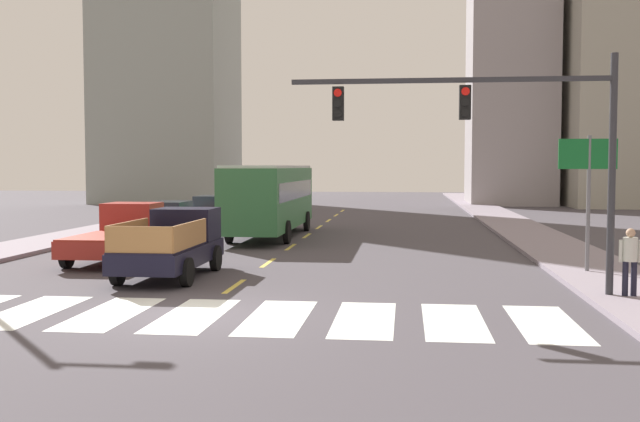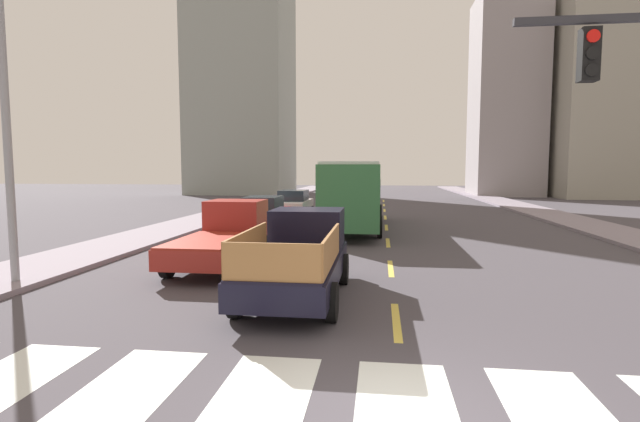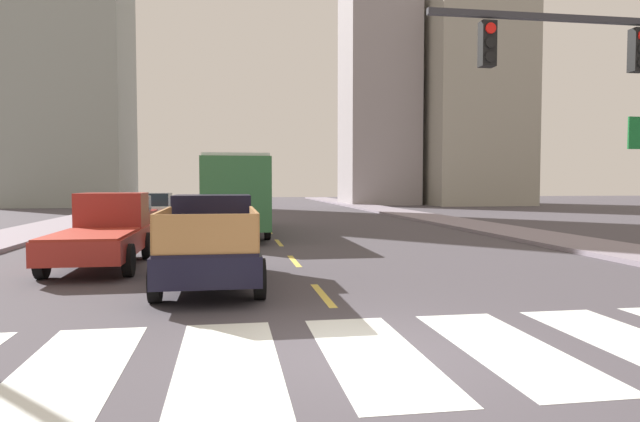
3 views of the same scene
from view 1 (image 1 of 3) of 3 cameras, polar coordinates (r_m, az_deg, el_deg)
name	(u,v)px [view 1 (image 1 of 3)]	position (r m, az deg, el deg)	size (l,w,h in m)	color
ground_plane	(193,315)	(16.80, -9.68, -7.87)	(160.00, 160.00, 0.00)	#464148
sidewalk_right	(538,239)	(34.46, 16.36, -2.04)	(3.01, 110.00, 0.15)	gray
sidewalk_left	(85,234)	(37.18, -17.51, -1.67)	(3.01, 110.00, 0.15)	gray
crosswalk_stripe_2	(31,311)	(18.20, -21.26, -7.16)	(1.28, 3.87, 0.01)	silver
crosswalk_stripe_3	(111,313)	(17.41, -15.71, -7.53)	(1.28, 3.87, 0.01)	silver
crosswalk_stripe_4	(193,315)	(16.80, -9.68, -7.86)	(1.28, 3.87, 0.01)	silver
crosswalk_stripe_5	(278,317)	(16.37, -3.25, -8.10)	(1.28, 3.87, 0.01)	silver
crosswalk_stripe_6	(365,319)	(16.17, 3.43, -8.26)	(1.28, 3.87, 0.01)	silver
crosswalk_stripe_7	(454,321)	(16.18, 10.20, -8.30)	(1.28, 3.87, 0.01)	silver
crosswalk_stripe_8	(545,323)	(16.41, 16.87, -8.23)	(1.28, 3.87, 0.01)	silver
lane_dash_0	(235,286)	(20.60, -6.55, -5.74)	(0.16, 2.40, 0.01)	#DEC24B
lane_dash_1	(268,263)	(25.45, -3.99, -3.97)	(0.16, 2.40, 0.01)	#DEC24B
lane_dash_2	(291,247)	(30.34, -2.26, -2.77)	(0.16, 2.40, 0.01)	#DEC24B
lane_dash_3	(307,236)	(35.27, -1.02, -1.90)	(0.16, 2.40, 0.01)	#DEC24B
lane_dash_4	(319,227)	(40.21, -0.08, -1.24)	(0.16, 2.40, 0.01)	#DEC24B
lane_dash_5	(329,220)	(45.17, 0.66, -0.73)	(0.16, 2.40, 0.01)	#DEC24B
lane_dash_6	(336,215)	(50.13, 1.24, -0.32)	(0.16, 2.40, 0.01)	#DEC24B
lane_dash_7	(342,211)	(55.10, 1.73, 0.02)	(0.16, 2.40, 0.01)	#DEC24B
pickup_stakebed	(174,244)	(22.79, -11.08, -2.53)	(2.18, 5.20, 1.96)	black
pickup_dark	(120,234)	(26.80, -15.04, -1.73)	(2.18, 5.20, 1.96)	maroon
city_bus	(270,195)	(34.60, -3.81, 1.23)	(2.72, 10.80, 3.32)	#316E3D
sedan_far	(170,220)	(34.04, -11.40, -0.71)	(2.02, 4.40, 1.72)	red
sedan_mid	(213,212)	(40.26, -8.18, -0.05)	(2.02, 4.40, 1.72)	silver
traffic_signal_gantry	(508,130)	(18.93, 14.18, 5.99)	(7.93, 0.27, 6.00)	#2D2D33
direction_sign_green	(588,175)	(23.59, 19.82, 2.64)	(1.70, 0.12, 4.20)	slate
pedestrian_walking	(630,256)	(19.46, 22.63, -3.21)	(0.53, 0.34, 1.64)	black
block_mid_left	(511,77)	(67.03, 14.38, 9.88)	(7.08, 7.56, 21.86)	gray
block_mid_right	(626,77)	(67.39, 22.37, 9.48)	(9.85, 11.41, 21.37)	#A19D8E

